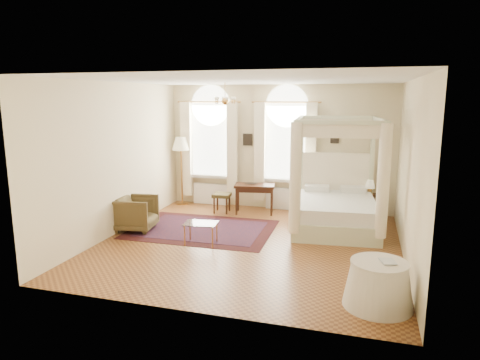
% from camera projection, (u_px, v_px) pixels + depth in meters
% --- Properties ---
extents(ground, '(6.00, 6.00, 0.00)m').
position_uv_depth(ground, '(249.00, 243.00, 8.84)').
color(ground, '#915A2A').
rests_on(ground, ground).
extents(room_walls, '(6.00, 6.00, 6.00)m').
position_uv_depth(room_walls, '(249.00, 148.00, 8.46)').
color(room_walls, beige).
rests_on(room_walls, ground).
extents(window_left, '(1.62, 0.27, 3.29)m').
position_uv_depth(window_left, '(210.00, 152.00, 11.79)').
color(window_left, silver).
rests_on(window_left, room_walls).
extents(window_right, '(1.62, 0.27, 3.29)m').
position_uv_depth(window_right, '(285.00, 155.00, 11.21)').
color(window_right, silver).
rests_on(window_right, room_walls).
extents(chandelier, '(0.51, 0.45, 0.50)m').
position_uv_depth(chandelier, '(225.00, 100.00, 9.67)').
color(chandelier, '#AE7A3A').
rests_on(chandelier, room_walls).
extents(wall_pictures, '(2.54, 0.03, 0.39)m').
position_uv_depth(wall_pictures, '(282.00, 139.00, 11.25)').
color(wall_pictures, black).
rests_on(wall_pictures, room_walls).
extents(canopy_bed, '(2.12, 2.51, 2.53)m').
position_uv_depth(canopy_bed, '(336.00, 205.00, 9.67)').
color(canopy_bed, beige).
rests_on(canopy_bed, ground).
extents(nightstand, '(0.55, 0.53, 0.62)m').
position_uv_depth(nightstand, '(365.00, 206.00, 10.69)').
color(nightstand, black).
rests_on(nightstand, ground).
extents(nightstand_lamp, '(0.25, 0.25, 0.37)m').
position_uv_depth(nightstand_lamp, '(370.00, 185.00, 10.48)').
color(nightstand_lamp, '#AE7A3A').
rests_on(nightstand_lamp, nightstand).
extents(writing_desk, '(1.10, 0.70, 0.77)m').
position_uv_depth(writing_desk, '(255.00, 189.00, 11.02)').
color(writing_desk, black).
rests_on(writing_desk, ground).
extents(laptop, '(0.35, 0.27, 0.02)m').
position_uv_depth(laptop, '(251.00, 183.00, 11.07)').
color(laptop, black).
rests_on(laptop, writing_desk).
extents(stool, '(0.47, 0.47, 0.51)m').
position_uv_depth(stool, '(222.00, 197.00, 11.16)').
color(stool, '#433C1D').
rests_on(stool, ground).
extents(armchair, '(0.98, 0.96, 0.78)m').
position_uv_depth(armchair, '(136.00, 213.00, 9.67)').
color(armchair, '#4B3C20').
rests_on(armchair, ground).
extents(coffee_table, '(0.71, 0.54, 0.46)m').
position_uv_depth(coffee_table, '(201.00, 225.00, 8.72)').
color(coffee_table, silver).
rests_on(coffee_table, ground).
extents(floor_lamp, '(0.49, 0.49, 1.90)m').
position_uv_depth(floor_lamp, '(181.00, 147.00, 11.82)').
color(floor_lamp, '#AE7A3A').
rests_on(floor_lamp, ground).
extents(oriental_rug, '(3.23, 2.35, 0.01)m').
position_uv_depth(oriental_rug, '(202.00, 229.00, 9.77)').
color(oriental_rug, '#380D10').
rests_on(oriental_rug, ground).
extents(side_table, '(0.99, 0.99, 0.68)m').
position_uv_depth(side_table, '(378.00, 284.00, 6.13)').
color(side_table, white).
rests_on(side_table, ground).
extents(book, '(0.26, 0.31, 0.02)m').
position_uv_depth(book, '(381.00, 262.00, 6.03)').
color(book, black).
rests_on(book, side_table).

